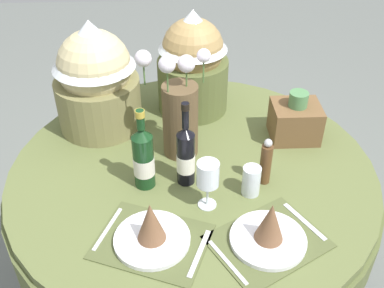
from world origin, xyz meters
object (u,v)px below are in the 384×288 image
object	(u,v)px
wine_glass_right	(208,175)
flower_vase	(179,113)
pepper_mill	(266,162)
tumbler_near_left	(251,181)
place_setting_right	(269,232)
woven_basket_side_right	(295,120)
dining_table	(192,192)
wine_bottle_left	(186,155)
wine_bottle_right	(143,158)
gift_tub_back_left	(95,74)
place_setting_left	(152,231)
gift_tub_back_centre	(193,59)

from	to	relation	value
wine_glass_right	flower_vase	bearing A→B (deg)	105.37
wine_glass_right	pepper_mill	distance (m)	0.25
flower_vase	tumbler_near_left	xyz separation A→B (m)	(0.24, -0.25, -0.12)
place_setting_right	flower_vase	xyz separation A→B (m)	(-0.26, 0.48, 0.13)
woven_basket_side_right	flower_vase	bearing A→B (deg)	-170.40
dining_table	wine_glass_right	xyz separation A→B (m)	(0.04, -0.21, 0.27)
wine_bottle_left	wine_bottle_right	bearing A→B (deg)	-176.09
place_setting_right	gift_tub_back_left	world-z (taller)	gift_tub_back_left
place_setting_left	place_setting_right	distance (m)	0.36
dining_table	place_setting_left	world-z (taller)	place_setting_left
dining_table	flower_vase	size ratio (longest dim) A/B	3.27
flower_vase	gift_tub_back_centre	xyz separation A→B (m)	(0.07, 0.32, 0.06)
gift_tub_back_left	gift_tub_back_centre	distance (m)	0.41
flower_vase	wine_glass_right	bearing A→B (deg)	-74.63
wine_bottle_left	woven_basket_side_right	world-z (taller)	wine_bottle_left
place_setting_right	tumbler_near_left	world-z (taller)	place_setting_right
wine_bottle_right	pepper_mill	world-z (taller)	wine_bottle_right
flower_vase	gift_tub_back_left	world-z (taller)	gift_tub_back_left
wine_glass_right	woven_basket_side_right	bearing A→B (deg)	45.13
flower_vase	gift_tub_back_centre	bearing A→B (deg)	78.46
place_setting_left	wine_bottle_right	bearing A→B (deg)	96.29
woven_basket_side_right	gift_tub_back_centre	bearing A→B (deg)	148.55
dining_table	wine_bottle_left	xyz separation A→B (m)	(-0.03, -0.08, 0.25)
wine_bottle_left	pepper_mill	size ratio (longest dim) A/B	1.76
place_setting_right	wine_glass_right	size ratio (longest dim) A/B	2.33
tumbler_near_left	gift_tub_back_centre	xyz separation A→B (m)	(-0.17, 0.58, 0.18)
flower_vase	pepper_mill	xyz separation A→B (m)	(0.30, -0.19, -0.09)
wine_glass_right	gift_tub_back_left	distance (m)	0.67
flower_vase	wine_bottle_left	bearing A→B (deg)	-84.69
dining_table	wine_bottle_left	bearing A→B (deg)	-108.63
place_setting_left	woven_basket_side_right	xyz separation A→B (m)	(0.57, 0.54, 0.03)
place_setting_right	gift_tub_back_centre	xyz separation A→B (m)	(-0.19, 0.80, 0.19)
dining_table	place_setting_right	size ratio (longest dim) A/B	3.31
wine_bottle_left	wine_bottle_right	distance (m)	0.15
place_setting_left	gift_tub_back_left	distance (m)	0.73
dining_table	gift_tub_back_left	world-z (taller)	gift_tub_back_left
place_setting_left	wine_bottle_left	distance (m)	0.32
wine_glass_right	place_setting_right	bearing A→B (deg)	-44.50
place_setting_left	tumbler_near_left	world-z (taller)	place_setting_left
wine_bottle_right	wine_glass_right	size ratio (longest dim) A/B	1.72
flower_vase	dining_table	bearing A→B (deg)	-65.47
tumbler_near_left	place_setting_right	bearing A→B (deg)	-84.72
gift_tub_back_centre	place_setting_right	bearing A→B (deg)	-76.36
wine_glass_right	gift_tub_back_centre	world-z (taller)	gift_tub_back_centre
tumbler_near_left	woven_basket_side_right	distance (m)	0.40
gift_tub_back_left	place_setting_right	bearing A→B (deg)	-49.41
place_setting_right	woven_basket_side_right	world-z (taller)	woven_basket_side_right
gift_tub_back_centre	dining_table	bearing A→B (deg)	-93.02
place_setting_right	gift_tub_back_centre	world-z (taller)	gift_tub_back_centre
place_setting_right	tumbler_near_left	size ratio (longest dim) A/B	3.81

